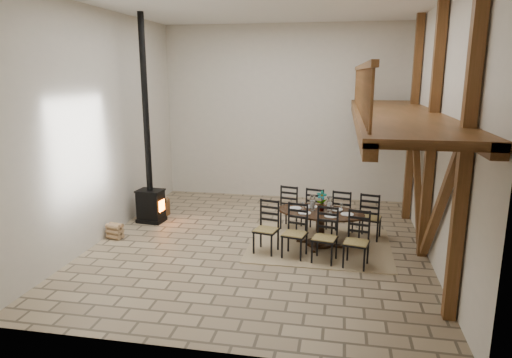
% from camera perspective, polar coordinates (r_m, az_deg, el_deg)
% --- Properties ---
extents(ground, '(8.00, 8.00, 0.00)m').
position_cam_1_polar(ground, '(10.06, 0.41, -8.11)').
color(ground, tan).
rests_on(ground, ground).
extents(room_shell, '(7.02, 8.02, 5.01)m').
position_cam_1_polar(room_shell, '(9.26, 7.80, 9.12)').
color(room_shell, beige).
rests_on(room_shell, ground).
extents(rug, '(3.00, 2.50, 0.02)m').
position_cam_1_polar(rug, '(10.07, 7.95, -8.16)').
color(rug, tan).
rests_on(rug, ground).
extents(dining_table, '(2.69, 2.51, 1.20)m').
position_cam_1_polar(dining_table, '(9.94, 8.02, -6.13)').
color(dining_table, black).
rests_on(dining_table, ground).
extents(wood_stove, '(0.68, 0.54, 5.00)m').
position_cam_1_polar(wood_stove, '(11.50, -13.18, 0.16)').
color(wood_stove, black).
rests_on(wood_stove, ground).
extents(log_basket, '(0.59, 0.59, 0.49)m').
position_cam_1_polar(log_basket, '(12.29, -12.05, -3.38)').
color(log_basket, brown).
rests_on(log_basket, ground).
extents(log_stack, '(0.38, 0.30, 0.35)m').
position_cam_1_polar(log_stack, '(10.78, -17.22, -6.24)').
color(log_stack, tan).
rests_on(log_stack, ground).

